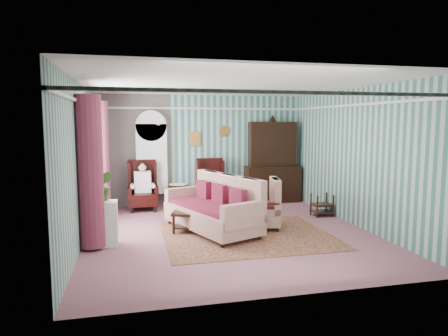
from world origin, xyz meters
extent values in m
plane|color=#975866|center=(0.00, 0.00, 0.00)|extent=(6.00, 6.00, 0.00)
cube|color=#3C6D66|center=(0.00, 3.00, 1.45)|extent=(5.50, 0.02, 2.90)
cube|color=#3C6D66|center=(0.00, -3.00, 1.45)|extent=(5.50, 0.02, 2.90)
cube|color=#3C6D66|center=(-2.75, 0.00, 1.45)|extent=(0.02, 6.00, 2.90)
cube|color=#3C6D66|center=(2.75, 0.00, 1.45)|extent=(0.02, 6.00, 2.90)
cube|color=white|center=(0.00, 0.00, 2.90)|extent=(5.50, 6.00, 0.02)
cube|color=#7F4054|center=(-1.80, 2.99, 1.45)|extent=(1.90, 0.01, 2.90)
cube|color=silver|center=(0.00, 0.00, 2.55)|extent=(5.50, 6.00, 0.05)
cube|color=white|center=(-2.72, 0.60, 1.55)|extent=(0.04, 1.50, 1.90)
cylinder|color=brown|center=(-2.55, -0.45, 1.35)|extent=(0.44, 0.44, 2.60)
cylinder|color=brown|center=(-2.55, 1.65, 1.35)|extent=(0.44, 0.44, 2.60)
cube|color=#AC6C2E|center=(-0.20, 2.97, 1.75)|extent=(0.30, 0.03, 0.38)
cube|color=white|center=(-1.35, 2.84, 1.12)|extent=(0.80, 0.28, 2.24)
cube|color=black|center=(1.90, 2.72, 1.18)|extent=(1.50, 0.56, 2.36)
cube|color=black|center=(-1.60, 2.45, 0.62)|extent=(0.76, 0.80, 1.25)
cube|color=black|center=(0.15, 2.45, 0.62)|extent=(0.76, 0.80, 1.25)
cylinder|color=black|center=(-0.70, 2.60, 0.30)|extent=(0.50, 0.50, 0.60)
cube|color=black|center=(2.47, 0.90, 0.27)|extent=(0.45, 0.38, 0.54)
cube|color=silver|center=(-2.40, -0.30, 0.40)|extent=(0.55, 0.35, 0.80)
cube|color=#541C1F|center=(0.30, -0.30, 0.01)|extent=(3.20, 2.60, 0.01)
cube|color=#BBB691|center=(-0.32, 0.18, 0.52)|extent=(1.77, 2.49, 1.04)
cube|color=#BBAB91|center=(0.70, 0.20, 0.47)|extent=(0.99, 1.00, 0.94)
cube|color=black|center=(-0.67, 0.20, 0.21)|extent=(0.96, 0.75, 0.42)
imported|color=#2A5A1C|center=(-2.48, -0.39, 1.00)|extent=(0.43, 0.40, 0.39)
imported|color=#19501E|center=(-2.34, -0.20, 1.07)|extent=(0.35, 0.31, 0.54)
imported|color=#1B4916|center=(-2.44, -0.21, 1.02)|extent=(0.28, 0.28, 0.43)
camera|label=1|loc=(-1.86, -7.52, 2.20)|focal=32.00mm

